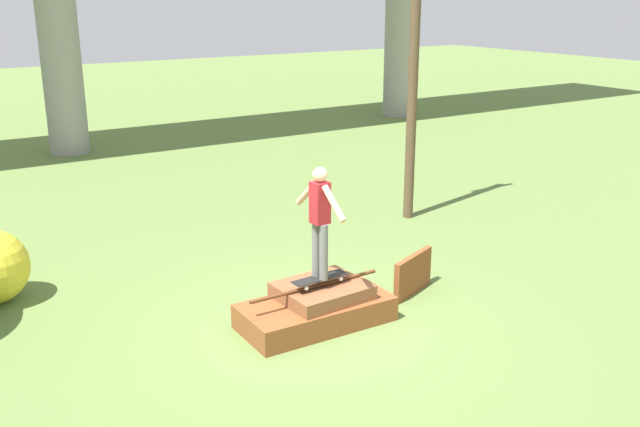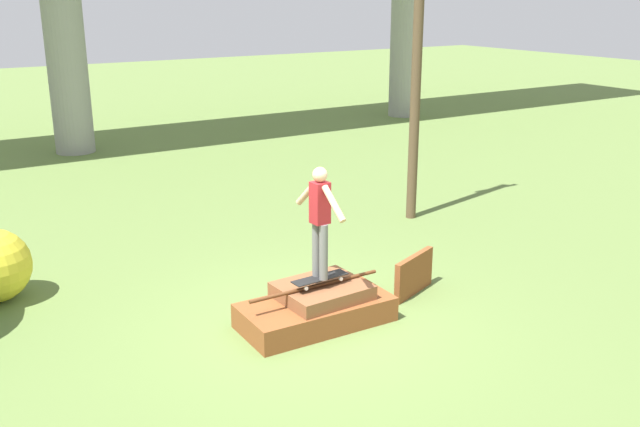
% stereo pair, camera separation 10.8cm
% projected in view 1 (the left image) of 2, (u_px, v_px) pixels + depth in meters
% --- Properties ---
extents(ground_plane, '(80.00, 80.00, 0.00)m').
position_uv_depth(ground_plane, '(316.00, 324.00, 10.02)').
color(ground_plane, olive).
extents(scrap_pile, '(2.14, 1.11, 0.60)m').
position_uv_depth(scrap_pile, '(317.00, 307.00, 9.98)').
color(scrap_pile, brown).
rests_on(scrap_pile, ground_plane).
extents(scrap_plank_loose, '(0.99, 0.47, 0.63)m').
position_uv_depth(scrap_plank_loose, '(413.00, 274.00, 10.96)').
color(scrap_plank_loose, brown).
rests_on(scrap_plank_loose, ground_plane).
extents(skateboard, '(0.84, 0.26, 0.09)m').
position_uv_depth(skateboard, '(320.00, 278.00, 9.86)').
color(skateboard, black).
rests_on(skateboard, scrap_pile).
extents(skater, '(0.23, 1.10, 1.57)m').
position_uv_depth(skater, '(320.00, 215.00, 9.59)').
color(skater, slate).
rests_on(skater, skateboard).
extents(utility_pole, '(1.30, 0.20, 6.91)m').
position_uv_depth(utility_pole, '(414.00, 40.00, 13.72)').
color(utility_pole, brown).
rests_on(utility_pole, ground_plane).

